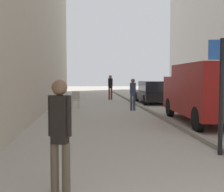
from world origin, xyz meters
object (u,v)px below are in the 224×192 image
Objects in this scene: pedestrian_far_crossing at (60,130)px; street_sign_post at (221,86)px; pedestrian_mid_block at (133,92)px; bicycle_leaning at (63,106)px; cafe_chair_near_window at (75,98)px; pedestrian_main_foreground at (110,85)px; parked_car at (153,92)px; delivery_van at (207,91)px.

street_sign_post is (3.38, 2.09, 0.55)m from pedestrian_far_crossing.
pedestrian_mid_block is 3.67m from bicycle_leaning.
bicycle_leaning is at bearing 86.13° from cafe_chair_near_window.
cafe_chair_near_window is at bearing -57.81° from street_sign_post.
street_sign_post reaches higher than pedestrian_main_foreground.
pedestrian_main_foreground is 0.44× the size of parked_car.
street_sign_post is at bearing 80.34° from pedestrian_mid_block.
pedestrian_mid_block is at bearing 119.51° from delivery_van.
pedestrian_far_crossing is at bearing -117.19° from pedestrian_main_foreground.
pedestrian_far_crossing is (-2.32, -18.33, -0.09)m from pedestrian_main_foreground.
parked_car reaches higher than cafe_chair_near_window.
pedestrian_main_foreground reaches higher than pedestrian_mid_block.
bicycle_leaning is (-2.98, -8.39, -0.70)m from pedestrian_main_foreground.
delivery_van is 8.53m from parked_car.
pedestrian_main_foreground is at bearing -103.75° from cafe_chair_near_window.
pedestrian_main_foreground is 11.96m from delivery_van.
delivery_van reaches higher than pedestrian_main_foreground.
bicycle_leaning is (-3.50, -0.95, -0.57)m from pedestrian_mid_block.
parked_car is 7.65m from bicycle_leaning.
pedestrian_far_crossing is 4.01m from street_sign_post.
pedestrian_mid_block is 0.96× the size of pedestrian_far_crossing.
parked_car is at bearing -70.70° from pedestrian_main_foreground.
parked_car is 5.82m from cafe_chair_near_window.
cafe_chair_near_window is (-3.53, 10.20, -1.00)m from street_sign_post.
pedestrian_far_crossing is 0.98× the size of bicycle_leaning.
pedestrian_main_foreground is 7.46m from pedestrian_mid_block.
pedestrian_main_foreground is 0.35× the size of delivery_van.
delivery_van is at bearing -113.34° from pedestrian_far_crossing.
delivery_van is 3.05× the size of bicycle_leaning.
pedestrian_main_foreground is 1.98× the size of cafe_chair_near_window.
delivery_van is 4.86m from street_sign_post.
pedestrian_main_foreground is at bearing -73.17° from street_sign_post.
delivery_van is (2.14, -4.22, 0.25)m from pedestrian_mid_block.
delivery_van is at bearing -21.72° from bicycle_leaning.
delivery_van is 6.57m from bicycle_leaning.
pedestrian_mid_block is 11.25m from pedestrian_far_crossing.
bicycle_leaning is at bearing 152.49° from delivery_van.
pedestrian_far_crossing is 1.83× the size of cafe_chair_near_window.
parked_car is at bearing -141.60° from cafe_chair_near_window.
pedestrian_far_crossing is at bearing -77.81° from bicycle_leaning.
pedestrian_far_crossing is 0.66× the size of street_sign_post.
parked_car reaches higher than bicycle_leaning.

